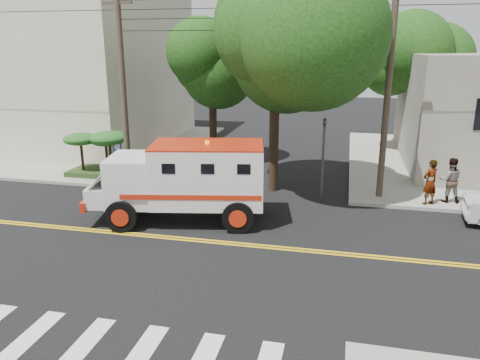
# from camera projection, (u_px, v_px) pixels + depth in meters

# --- Properties ---
(ground) EXTENTS (100.00, 100.00, 0.00)m
(ground) POSITION_uv_depth(u_px,v_px,m) (201.00, 241.00, 16.32)
(ground) COLOR black
(ground) RESTS_ON ground
(sidewalk_nw) EXTENTS (17.00, 17.00, 0.15)m
(sidewalk_nw) POSITION_uv_depth(u_px,v_px,m) (72.00, 145.00, 31.86)
(sidewalk_nw) COLOR gray
(sidewalk_nw) RESTS_ON ground
(building_left) EXTENTS (16.00, 14.00, 10.00)m
(building_left) POSITION_uv_depth(u_px,v_px,m) (51.00, 67.00, 32.29)
(building_left) COLOR #C2B59F
(building_left) RESTS_ON sidewalk_nw
(utility_pole_left) EXTENTS (0.28, 0.28, 9.00)m
(utility_pole_left) POSITION_uv_depth(u_px,v_px,m) (123.00, 91.00, 21.91)
(utility_pole_left) COLOR #382D23
(utility_pole_left) RESTS_ON ground
(utility_pole_right) EXTENTS (0.28, 0.28, 9.00)m
(utility_pole_right) POSITION_uv_depth(u_px,v_px,m) (387.00, 97.00, 19.53)
(utility_pole_right) COLOR #382D23
(utility_pole_right) RESTS_ON ground
(tree_main) EXTENTS (6.08, 5.70, 9.85)m
(tree_main) POSITION_uv_depth(u_px,v_px,m) (285.00, 30.00, 19.73)
(tree_main) COLOR black
(tree_main) RESTS_ON ground
(tree_left) EXTENTS (4.48, 4.20, 7.70)m
(tree_left) POSITION_uv_depth(u_px,v_px,m) (216.00, 61.00, 26.35)
(tree_left) COLOR black
(tree_left) RESTS_ON ground
(tree_right) EXTENTS (4.80, 4.50, 8.20)m
(tree_right) POSITION_uv_depth(u_px,v_px,m) (423.00, 54.00, 27.50)
(tree_right) COLOR black
(tree_right) RESTS_ON ground
(traffic_signal) EXTENTS (0.15, 0.18, 3.60)m
(traffic_signal) POSITION_uv_depth(u_px,v_px,m) (323.00, 150.00, 20.13)
(traffic_signal) COLOR #3F3F42
(traffic_signal) RESTS_ON ground
(accessibility_sign) EXTENTS (0.45, 0.10, 2.02)m
(accessibility_sign) POSITION_uv_depth(u_px,v_px,m) (118.00, 155.00, 23.06)
(accessibility_sign) COLOR #3F3F42
(accessibility_sign) RESTS_ON ground
(palm_planter) EXTENTS (3.52, 2.63, 2.36)m
(palm_planter) POSITION_uv_depth(u_px,v_px,m) (100.00, 146.00, 23.68)
(palm_planter) COLOR #1E3314
(palm_planter) RESTS_ON sidewalk_nw
(armored_truck) EXTENTS (7.02, 3.75, 3.04)m
(armored_truck) POSITION_uv_depth(u_px,v_px,m) (185.00, 178.00, 17.78)
(armored_truck) COLOR silver
(armored_truck) RESTS_ON ground
(pedestrian_a) EXTENTS (0.83, 0.78, 1.92)m
(pedestrian_a) POSITION_uv_depth(u_px,v_px,m) (430.00, 182.00, 19.39)
(pedestrian_a) COLOR gray
(pedestrian_a) RESTS_ON sidewalk_ne
(pedestrian_b) EXTENTS (0.94, 0.74, 1.92)m
(pedestrian_b) POSITION_uv_depth(u_px,v_px,m) (450.00, 180.00, 19.68)
(pedestrian_b) COLOR gray
(pedestrian_b) RESTS_ON sidewalk_ne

